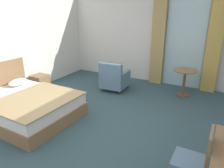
# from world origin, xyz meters

# --- Properties ---
(ground) EXTENTS (6.21, 7.31, 0.10)m
(ground) POSITION_xyz_m (0.00, 0.00, -0.05)
(ground) COLOR #334C51
(wall_back) EXTENTS (5.81, 0.12, 2.84)m
(wall_back) POSITION_xyz_m (0.00, 3.39, 1.42)
(wall_back) COLOR silver
(wall_back) RESTS_ON ground
(balcony_glass_door) EXTENTS (1.11, 0.02, 2.50)m
(balcony_glass_door) POSITION_xyz_m (1.01, 3.31, 1.25)
(balcony_glass_door) COLOR silver
(balcony_glass_door) RESTS_ON ground
(curtain_panel_left) EXTENTS (0.40, 0.10, 2.65)m
(curtain_panel_left) POSITION_xyz_m (0.24, 3.21, 1.33)
(curtain_panel_left) COLOR tan
(curtain_panel_left) RESTS_ON ground
(curtain_panel_right) EXTENTS (0.39, 0.10, 2.65)m
(curtain_panel_right) POSITION_xyz_m (1.78, 3.21, 1.33)
(curtain_panel_right) COLOR tan
(curtain_panel_right) RESTS_ON ground
(bed) EXTENTS (2.18, 1.75, 1.07)m
(bed) POSITION_xyz_m (-1.61, -0.34, 0.28)
(bed) COLOR olive
(bed) RESTS_ON ground
(nightstand) EXTENTS (0.41, 0.43, 0.47)m
(nightstand) POSITION_xyz_m (-2.49, 0.97, 0.24)
(nightstand) COLOR olive
(nightstand) RESTS_ON ground
(desk_chair) EXTENTS (0.43, 0.42, 0.94)m
(desk_chair) POSITION_xyz_m (1.99, -0.74, 0.52)
(desk_chair) COLOR slate
(desk_chair) RESTS_ON ground
(armchair_by_window) EXTENTS (0.71, 0.76, 0.85)m
(armchair_by_window) POSITION_xyz_m (-0.63, 2.03, 0.34)
(armchair_by_window) COLOR slate
(armchair_by_window) RESTS_ON ground
(round_cafe_table) EXTENTS (0.64, 0.64, 0.73)m
(round_cafe_table) POSITION_xyz_m (1.23, 2.58, 0.54)
(round_cafe_table) COLOR olive
(round_cafe_table) RESTS_ON ground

